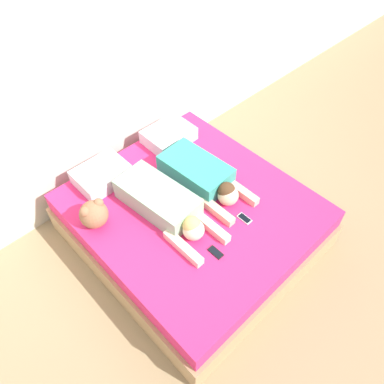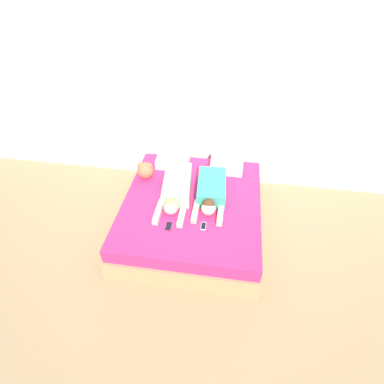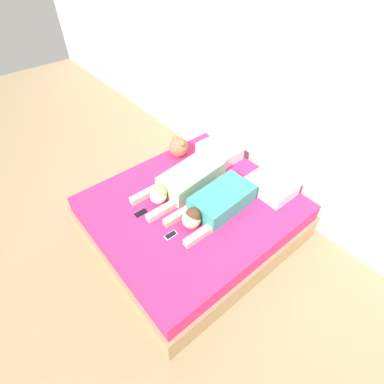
% 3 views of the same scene
% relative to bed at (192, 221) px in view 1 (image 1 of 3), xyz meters
% --- Properties ---
extents(ground_plane, '(12.00, 12.00, 0.00)m').
position_rel_bed_xyz_m(ground_plane, '(0.00, 0.00, -0.24)').
color(ground_plane, '#9E8460').
extents(wall_back, '(12.00, 0.06, 2.60)m').
position_rel_bed_xyz_m(wall_back, '(0.00, 1.15, 1.06)').
color(wall_back, beige).
rests_on(wall_back, ground_plane).
extents(bed, '(1.83, 2.00, 0.49)m').
position_rel_bed_xyz_m(bed, '(0.00, 0.00, 0.00)').
color(bed, tan).
rests_on(bed, ground_plane).
extents(pillow_head_left, '(0.47, 0.36, 0.14)m').
position_rel_bed_xyz_m(pillow_head_left, '(-0.40, 0.76, 0.32)').
color(pillow_head_left, silver).
rests_on(pillow_head_left, bed).
extents(pillow_head_right, '(0.47, 0.36, 0.14)m').
position_rel_bed_xyz_m(pillow_head_right, '(0.40, 0.76, 0.32)').
color(pillow_head_right, silver).
rests_on(pillow_head_right, bed).
extents(person_left, '(0.42, 1.05, 0.20)m').
position_rel_bed_xyz_m(person_left, '(-0.23, 0.09, 0.34)').
color(person_left, '#8CBF99').
rests_on(person_left, bed).
extents(person_right, '(0.40, 0.93, 0.21)m').
position_rel_bed_xyz_m(person_right, '(0.23, 0.11, 0.34)').
color(person_right, teal).
rests_on(person_right, bed).
extents(cell_phone_left, '(0.06, 0.13, 0.01)m').
position_rel_bed_xyz_m(cell_phone_left, '(-0.21, -0.49, 0.25)').
color(cell_phone_left, black).
rests_on(cell_phone_left, bed).
extents(cell_phone_right, '(0.06, 0.13, 0.01)m').
position_rel_bed_xyz_m(cell_phone_right, '(0.20, -0.42, 0.25)').
color(cell_phone_right, silver).
rests_on(cell_phone_right, bed).
extents(plush_toy, '(0.23, 0.23, 0.25)m').
position_rel_bed_xyz_m(plush_toy, '(-0.72, 0.39, 0.37)').
color(plush_toy, '#996647').
rests_on(plush_toy, bed).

